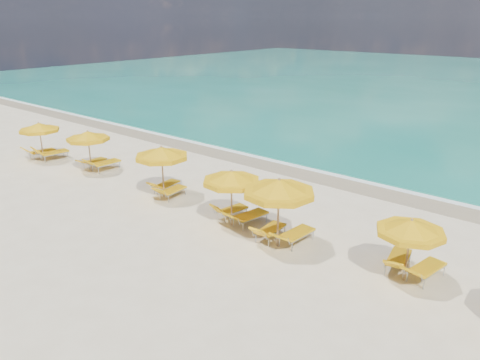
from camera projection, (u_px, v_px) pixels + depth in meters
The scene contains 22 objects.
ground_plane at pixel (216, 217), 18.89m from camera, with size 120.00×120.00×0.00m, color beige.
wet_sand_band at pixel (313, 173), 24.24m from camera, with size 120.00×2.60×0.01m, color tan.
foam_line at pixel (321, 169), 24.82m from camera, with size 120.00×1.20×0.03m, color white.
whitecap_near at pixel (312, 125), 34.82m from camera, with size 14.00×0.36×0.05m, color white.
umbrella_0 at pixel (39, 128), 25.84m from camera, with size 2.60×2.60×2.19m.
umbrella_1 at pixel (88, 136), 23.91m from camera, with size 2.43×2.43×2.20m.
umbrella_2 at pixel (162, 153), 20.37m from camera, with size 3.05×3.05×2.39m.
umbrella_3 at pixel (231, 178), 17.61m from camera, with size 2.76×2.76×2.26m.
umbrella_4 at pixel (279, 188), 15.83m from camera, with size 3.04×3.04×2.55m.
umbrella_5 at pixel (411, 228), 13.80m from camera, with size 2.19×2.19×2.08m.
lounger_0_left at pixel (42, 154), 26.81m from camera, with size 0.77×1.84×0.82m.
lounger_0_right at pixel (53, 155), 26.44m from camera, with size 0.89×2.00×0.94m.
lounger_1_left at pixel (94, 163), 25.19m from camera, with size 0.63×1.69×0.62m.
lounger_1_right at pixel (105, 166), 24.62m from camera, with size 0.72×1.97×0.83m.
lounger_2_left at pixel (166, 187), 21.60m from camera, with size 0.76×1.77×0.74m.
lounger_2_right at pixel (172, 193), 20.87m from camera, with size 0.73×1.76×0.76m.
lounger_3_left at pixel (231, 213), 18.79m from camera, with size 0.78×1.68×0.80m.
lounger_3_right at pixel (249, 219), 18.15m from camera, with size 0.92×1.98×0.79m.
lounger_4_left at pixel (270, 233), 17.00m from camera, with size 0.76×1.80×0.81m.
lounger_4_right at pixel (296, 238), 16.64m from camera, with size 0.75×1.97×0.76m.
lounger_5_left at pixel (398, 263), 14.94m from camera, with size 0.95×1.92×0.81m.
lounger_5_right at pixel (425, 273), 14.37m from camera, with size 0.91×1.93×0.78m.
Camera 1 is at (11.86, -12.66, 7.68)m, focal length 35.00 mm.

